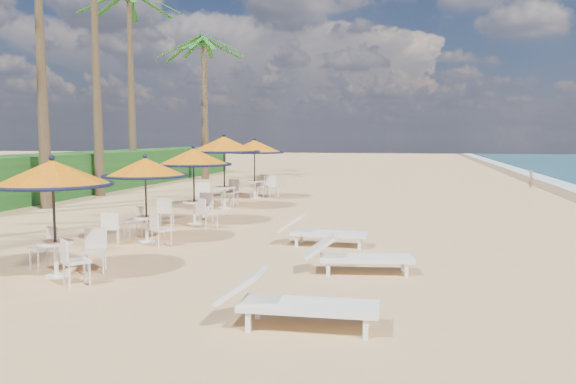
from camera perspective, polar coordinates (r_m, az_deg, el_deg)
name	(u,v)px	position (r m, az deg, el deg)	size (l,w,h in m)	color
ground	(305,299)	(8.96, 1.71, -10.76)	(160.00, 160.00, 0.00)	tan
scrub_hedge	(25,178)	(24.69, -25.12, 1.30)	(3.00, 40.00, 1.80)	#194716
station_0	(56,188)	(10.86, -22.54, 0.39)	(2.12, 2.12, 2.21)	black
station_1	(144,178)	(13.81, -14.46, 1.38)	(2.03, 2.03, 2.12)	black
station_2	(194,166)	(16.34, -9.57, 2.57)	(2.21, 2.21, 2.30)	black
station_3	(223,154)	(19.90, -6.58, 3.90)	(2.55, 2.55, 2.66)	black
station_4	(256,154)	(23.10, -3.27, 3.88)	(2.40, 2.49, 2.51)	black
lounger_near	(292,301)	(7.56, 0.42, -11.02)	(2.17, 0.77, 0.77)	white
lounger_mid	(355,255)	(10.55, 6.82, -6.40)	(2.08, 0.95, 0.72)	white
lounger_far	(320,231)	(13.11, 3.31, -3.98)	(2.07, 0.68, 0.74)	white
palm_5	(129,8)	(31.35, -15.84, 17.54)	(5.00, 5.00, 9.96)	brown
palm_6	(203,50)	(34.39, -8.59, 14.03)	(5.00, 5.00, 8.35)	brown
palm_7	(205,49)	(38.94, -8.47, 14.13)	(5.00, 5.00, 9.13)	brown
person	(531,179)	(30.10, 23.47, 1.23)	(0.34, 0.23, 0.94)	#936A4B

